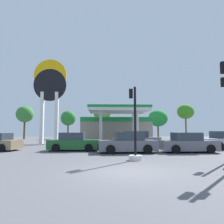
# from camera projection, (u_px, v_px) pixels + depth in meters

# --- Properties ---
(ground_plane) EXTENTS (90.00, 90.00, 0.00)m
(ground_plane) POSITION_uv_depth(u_px,v_px,m) (128.00, 172.00, 9.00)
(ground_plane) COLOR #56565B
(ground_plane) RESTS_ON ground
(gas_station) EXTENTS (10.59, 12.09, 4.68)m
(gas_station) POSITION_uv_depth(u_px,v_px,m) (116.00, 127.00, 32.67)
(gas_station) COLOR gray
(gas_station) RESTS_ON ground
(station_pole_sign) EXTENTS (4.12, 0.56, 10.74)m
(station_pole_sign) POSITION_uv_depth(u_px,v_px,m) (50.00, 90.00, 26.93)
(station_pole_sign) COLOR white
(station_pole_sign) RESTS_ON ground
(car_1) EXTENTS (4.32, 2.05, 1.53)m
(car_1) POSITION_uv_depth(u_px,v_px,m) (74.00, 142.00, 17.95)
(car_1) COLOR black
(car_1) RESTS_ON ground
(car_2) EXTENTS (4.86, 2.93, 1.63)m
(car_2) POSITION_uv_depth(u_px,v_px,m) (137.00, 140.00, 21.70)
(car_2) COLOR black
(car_2) RESTS_ON ground
(car_3) EXTENTS (4.88, 3.06, 1.63)m
(car_3) POSITION_uv_depth(u_px,v_px,m) (224.00, 141.00, 19.64)
(car_3) COLOR black
(car_3) RESTS_ON ground
(car_4) EXTENTS (4.35, 2.03, 1.55)m
(car_4) POSITION_uv_depth(u_px,v_px,m) (188.00, 143.00, 16.67)
(car_4) COLOR black
(car_4) RESTS_ON ground
(car_6) EXTENTS (4.58, 2.29, 1.60)m
(car_6) POSITION_uv_depth(u_px,v_px,m) (127.00, 143.00, 16.40)
(car_6) COLOR black
(car_6) RESTS_ON ground
(traffic_signal_1) EXTENTS (0.77, 0.77, 4.33)m
(traffic_signal_1) POSITION_uv_depth(u_px,v_px,m) (135.00, 139.00, 12.44)
(traffic_signal_1) COLOR silver
(traffic_signal_1) RESTS_ON ground
(tree_0) EXTENTS (3.20, 3.20, 6.20)m
(tree_0) POSITION_uv_depth(u_px,v_px,m) (25.00, 114.00, 40.01)
(tree_0) COLOR brown
(tree_0) RESTS_ON ground
(tree_1) EXTENTS (2.86, 2.86, 5.39)m
(tree_1) POSITION_uv_depth(u_px,v_px,m) (68.00, 118.00, 40.70)
(tree_1) COLOR brown
(tree_1) RESTS_ON ground
(tree_2) EXTENTS (3.18, 3.18, 6.08)m
(tree_2) POSITION_uv_depth(u_px,v_px,m) (102.00, 114.00, 39.57)
(tree_2) COLOR brown
(tree_2) RESTS_ON ground
(tree_3) EXTENTS (3.68, 3.68, 5.52)m
(tree_3) POSITION_uv_depth(u_px,v_px,m) (158.00, 118.00, 40.62)
(tree_3) COLOR brown
(tree_3) RESTS_ON ground
(tree_4) EXTENTS (3.14, 3.14, 6.53)m
(tree_4) POSITION_uv_depth(u_px,v_px,m) (186.00, 112.00, 40.32)
(tree_4) COLOR brown
(tree_4) RESTS_ON ground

